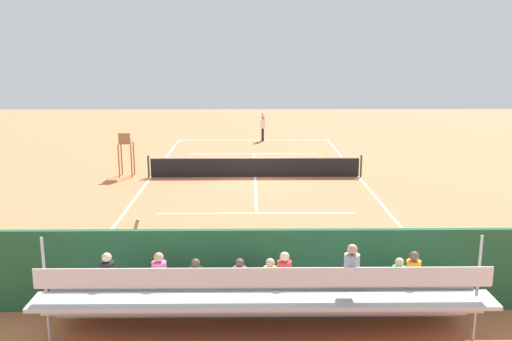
{
  "coord_description": "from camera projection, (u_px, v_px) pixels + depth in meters",
  "views": [
    {
      "loc": [
        0.27,
        26.43,
        6.13
      ],
      "look_at": [
        0.0,
        4.0,
        1.2
      ],
      "focal_mm": 39.58,
      "sensor_mm": 36.0,
      "label": 1
    }
  ],
  "objects": [
    {
      "name": "courtside_bench",
      "position": [
        372.0,
        275.0,
        14.08
      ],
      "size": [
        1.8,
        0.4,
        0.93
      ],
      "color": "#33383D",
      "rests_on": "ground"
    },
    {
      "name": "tennis_net",
      "position": [
        255.0,
        167.0,
        27.02
      ],
      "size": [
        10.3,
        0.1,
        1.07
      ],
      "color": "black",
      "rests_on": "ground"
    },
    {
      "name": "tennis_ball_far",
      "position": [
        288.0,
        149.0,
        34.48
      ],
      "size": [
        0.07,
        0.07,
        0.07
      ],
      "primitive_type": "sphere",
      "color": "#CCDB33",
      "rests_on": "ground"
    },
    {
      "name": "bleacher_stand",
      "position": [
        262.0,
        296.0,
        11.97
      ],
      "size": [
        9.06,
        2.4,
        2.48
      ],
      "color": "#B2B2B7",
      "rests_on": "ground"
    },
    {
      "name": "ground_plane",
      "position": [
        255.0,
        177.0,
        27.13
      ],
      "size": [
        60.0,
        60.0,
        0.0
      ],
      "primitive_type": "plane",
      "color": "#CC7047"
    },
    {
      "name": "tennis_player",
      "position": [
        263.0,
        126.0,
        37.34
      ],
      "size": [
        0.41,
        0.55,
        1.93
      ],
      "color": "black",
      "rests_on": "ground"
    },
    {
      "name": "court_line_markings",
      "position": [
        255.0,
        177.0,
        27.17
      ],
      "size": [
        10.1,
        22.2,
        0.01
      ],
      "color": "white",
      "rests_on": "ground"
    },
    {
      "name": "tennis_ball_near",
      "position": [
        230.0,
        145.0,
        35.9
      ],
      "size": [
        0.07,
        0.07,
        0.07
      ],
      "primitive_type": "sphere",
      "color": "#CCDB33",
      "rests_on": "ground"
    },
    {
      "name": "backdrop_wall",
      "position": [
        261.0,
        270.0,
        13.24
      ],
      "size": [
        18.0,
        0.16,
        2.0
      ],
      "primitive_type": "cube",
      "color": "#235633",
      "rests_on": "ground"
    },
    {
      "name": "umpire_chair",
      "position": [
        126.0,
        150.0,
        27.0
      ],
      "size": [
        0.67,
        0.67,
        2.14
      ],
      "color": "olive",
      "rests_on": "ground"
    },
    {
      "name": "equipment_bag",
      "position": [
        297.0,
        291.0,
        14.02
      ],
      "size": [
        0.9,
        0.36,
        0.36
      ],
      "primitive_type": "cube",
      "color": "#334C8C",
      "rests_on": "ground"
    },
    {
      "name": "line_judge",
      "position": [
        136.0,
        256.0,
        14.07
      ],
      "size": [
        0.41,
        0.55,
        1.93
      ],
      "color": "#232328",
      "rests_on": "ground"
    },
    {
      "name": "tennis_racket",
      "position": [
        250.0,
        142.0,
        36.94
      ],
      "size": [
        0.39,
        0.58,
        0.03
      ],
      "color": "black",
      "rests_on": "ground"
    }
  ]
}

